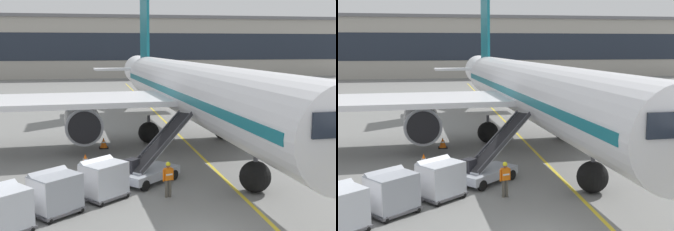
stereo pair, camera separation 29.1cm
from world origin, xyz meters
TOP-DOWN VIEW (x-y plane):
  - parked_airplane at (3.20, 16.42)m, footprint 35.56×45.84m
  - belt_loader at (-0.98, 7.65)m, footprint 4.62×4.30m
  - baggage_cart_lead at (-3.62, 5.35)m, footprint 2.62×2.50m
  - baggage_cart_second at (-5.74, 3.76)m, footprint 2.62×2.50m
  - ground_crew_by_loader at (-3.05, 5.60)m, footprint 0.43×0.45m
  - ground_crew_by_carts at (-0.55, 5.05)m, footprint 0.55×0.34m
  - safety_cone_engine_keepout at (-3.22, 16.07)m, footprint 0.67×0.67m
  - safety_cone_wingtip at (-4.48, 11.31)m, footprint 0.70×0.70m
  - apron_guidance_line_lead_in at (3.00, 15.62)m, footprint 0.20×110.00m
  - terminal_building at (-0.81, 93.34)m, footprint 122.14×16.88m

SIDE VIEW (x-z plane):
  - apron_guidance_line_lead_in at x=3.00m, z-range 0.00..0.01m
  - safety_cone_engine_keepout at x=-3.22m, z-range -0.01..0.74m
  - safety_cone_wingtip at x=-4.48m, z-range -0.01..0.78m
  - belt_loader at x=-0.98m, z-range -0.81..2.67m
  - ground_crew_by_loader at x=-3.05m, z-range 0.13..1.87m
  - ground_crew_by_carts at x=-0.55m, z-range 0.13..1.87m
  - baggage_cart_lead at x=-3.62m, z-range 0.04..1.96m
  - baggage_cart_second at x=-5.74m, z-range 0.04..1.96m
  - parked_airplane at x=3.20m, z-range -3.78..11.70m
  - terminal_building at x=-0.81m, z-range -0.05..14.05m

